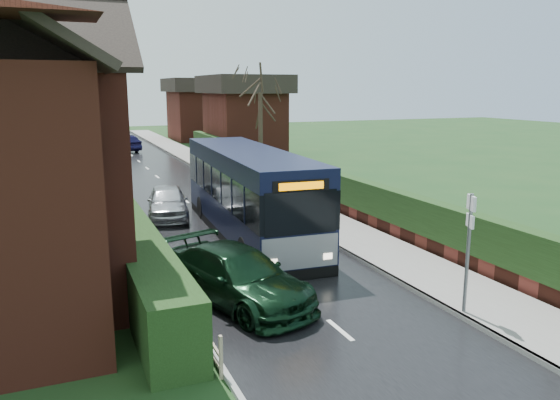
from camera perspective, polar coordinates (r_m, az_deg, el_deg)
name	(u,v)px	position (r m, az deg, el deg)	size (l,w,h in m)	color
ground	(304,300)	(14.73, 2.50, -10.44)	(140.00, 140.00, 0.00)	#24401B
road	(206,218)	(23.75, -7.70, -1.90)	(6.00, 100.00, 0.02)	black
pavement	(296,209)	(25.11, 1.71, -0.92)	(2.50, 100.00, 0.14)	slate
kerb_right	(272,211)	(24.66, -0.84, -1.15)	(0.12, 100.00, 0.14)	gray
kerb_left	(134,224)	(23.19, -15.01, -2.43)	(0.12, 100.00, 0.10)	gray
front_hedge	(127,239)	(18.10, -15.68, -3.96)	(1.20, 16.00, 1.60)	black
picket_fence	(151,247)	(18.28, -13.29, -4.82)	(0.10, 16.00, 0.90)	gray
right_wall_hedge	(327,186)	(25.58, 4.90, 1.45)	(0.60, 50.00, 1.80)	#5F261B
bus	(249,194)	(20.52, -3.28, 0.65)	(3.03, 10.89, 3.27)	black
car_silver	(168,202)	(24.00, -11.67, -0.19)	(1.67, 4.15, 1.42)	silver
car_green	(238,276)	(14.39, -4.41, -7.95)	(2.01, 4.94, 1.43)	black
car_distant	(122,143)	(50.08, -16.18, 5.69)	(1.53, 4.39, 1.45)	black
bus_stop_sign	(469,237)	(13.82, 19.14, -3.67)	(0.23, 0.46, 3.09)	slate
tree_right_far	(260,87)	(35.11, -2.08, 11.75)	(3.87, 3.87, 7.48)	#32271D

